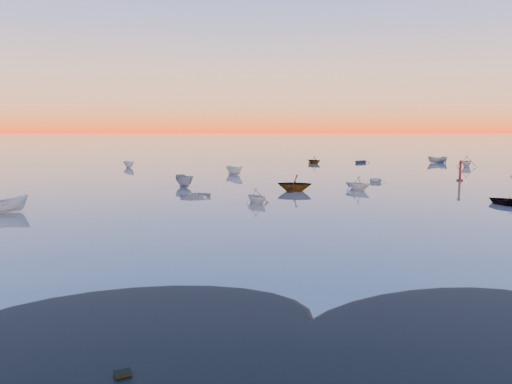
{
  "coord_description": "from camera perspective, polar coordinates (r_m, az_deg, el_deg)",
  "views": [
    {
      "loc": [
        1.82,
        -18.64,
        7.7
      ],
      "look_at": [
        1.65,
        28.0,
        1.33
      ],
      "focal_mm": 35.0,
      "sensor_mm": 36.0,
      "label": 1
    }
  ],
  "objects": [
    {
      "name": "ground",
      "position": [
        118.9,
        -0.67,
        4.06
      ],
      "size": [
        600.0,
        600.0,
        0.0
      ],
      "primitive_type": "plane",
      "color": "#6D635B",
      "rests_on": "ground"
    },
    {
      "name": "mud_lobes",
      "position": [
        19.33,
        -5.43,
        -15.71
      ],
      "size": [
        140.0,
        6.0,
        0.07
      ],
      "primitive_type": null,
      "color": "black",
      "rests_on": "ground"
    },
    {
      "name": "moored_fleet",
      "position": [
        72.07,
        -1.24,
        1.64
      ],
      "size": [
        124.0,
        58.0,
        1.2
      ],
      "primitive_type": null,
      "color": "beige",
      "rests_on": "ground"
    },
    {
      "name": "boat_near_center",
      "position": [
        48.65,
        -26.88,
        -2.18
      ],
      "size": [
        3.95,
        4.37,
        1.44
      ],
      "primitive_type": "imported",
      "rotation": [
        0.0,
        0.0,
        2.23
      ],
      "color": "beige",
      "rests_on": "ground"
    },
    {
      "name": "boat_near_right",
      "position": [
        59.9,
        11.48,
        0.23
      ],
      "size": [
        3.7,
        3.58,
        1.24
      ],
      "primitive_type": "imported",
      "rotation": [
        0.0,
        0.0,
        3.88
      ],
      "color": "beige",
      "rests_on": "ground"
    },
    {
      "name": "channel_marker",
      "position": [
        73.64,
        22.3,
        2.12
      ],
      "size": [
        0.85,
        0.85,
        3.01
      ],
      "color": "#4A0F11",
      "rests_on": "ground"
    }
  ]
}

